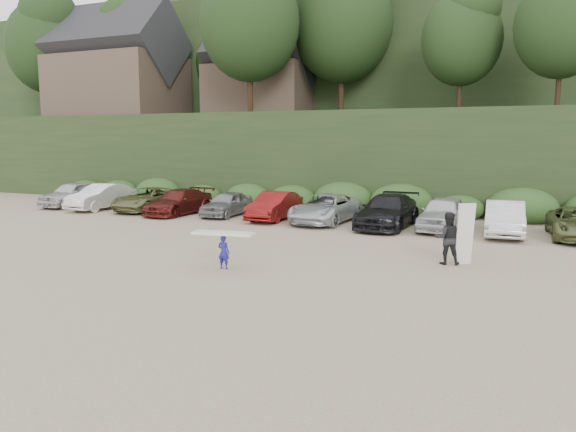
% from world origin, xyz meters
% --- Properties ---
extents(ground, '(120.00, 120.00, 0.00)m').
position_xyz_m(ground, '(0.00, 0.00, 0.00)').
color(ground, tan).
rests_on(ground, ground).
extents(hillside_backdrop, '(90.00, 41.50, 28.00)m').
position_xyz_m(hillside_backdrop, '(-0.26, 35.93, 11.22)').
color(hillside_backdrop, black).
rests_on(hillside_backdrop, ground).
extents(parked_cars, '(33.69, 5.80, 1.61)m').
position_xyz_m(parked_cars, '(-2.57, 10.02, 0.75)').
color(parked_cars, silver).
rests_on(parked_cars, ground).
extents(child_surfer, '(2.14, 0.87, 1.25)m').
position_xyz_m(child_surfer, '(-1.18, -1.04, 0.85)').
color(child_surfer, navy).
rests_on(child_surfer, ground).
extents(adult_surfer, '(1.39, 0.87, 2.14)m').
position_xyz_m(adult_surfer, '(5.60, 2.69, 0.92)').
color(adult_surfer, black).
rests_on(adult_surfer, ground).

